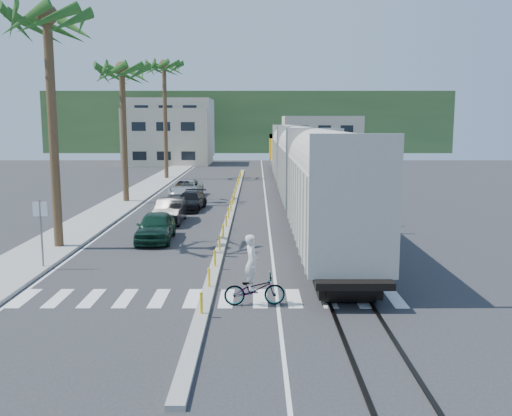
{
  "coord_description": "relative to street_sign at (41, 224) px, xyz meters",
  "views": [
    {
      "loc": [
        1.77,
        -21.53,
        6.25
      ],
      "look_at": [
        1.74,
        6.23,
        2.0
      ],
      "focal_mm": 40.0,
      "sensor_mm": 36.0,
      "label": 1
    }
  ],
  "objects": [
    {
      "name": "ground",
      "position": [
        7.3,
        -2.0,
        -1.97
      ],
      "size": [
        140.0,
        140.0,
        0.0
      ],
      "primitive_type": "plane",
      "color": "#28282B",
      "rests_on": "ground"
    },
    {
      "name": "sidewalk",
      "position": [
        -1.2,
        23.0,
        -1.9
      ],
      "size": [
        3.0,
        90.0,
        0.15
      ],
      "primitive_type": "cube",
      "color": "gray",
      "rests_on": "ground"
    },
    {
      "name": "rails",
      "position": [
        12.3,
        26.0,
        -1.94
      ],
      "size": [
        1.56,
        100.0,
        0.06
      ],
      "color": "black",
      "rests_on": "ground"
    },
    {
      "name": "median",
      "position": [
        7.3,
        17.96,
        -1.88
      ],
      "size": [
        0.45,
        60.0,
        0.85
      ],
      "color": "gray",
      "rests_on": "ground"
    },
    {
      "name": "crosswalk",
      "position": [
        7.3,
        -4.0,
        -1.97
      ],
      "size": [
        14.0,
        2.2,
        0.01
      ],
      "primitive_type": "cube",
      "color": "silver",
      "rests_on": "ground"
    },
    {
      "name": "lane_markings",
      "position": [
        5.15,
        23.0,
        -1.97
      ],
      "size": [
        9.42,
        90.0,
        0.01
      ],
      "color": "silver",
      "rests_on": "ground"
    },
    {
      "name": "freight_train",
      "position": [
        12.3,
        22.07,
        0.93
      ],
      "size": [
        3.0,
        60.94,
        5.85
      ],
      "color": "#AEACA0",
      "rests_on": "ground"
    },
    {
      "name": "palm_trees",
      "position": [
        -0.8,
        20.7,
        8.84
      ],
      "size": [
        3.5,
        37.2,
        13.75
      ],
      "color": "brown",
      "rests_on": "ground"
    },
    {
      "name": "street_sign",
      "position": [
        0.0,
        0.0,
        0.0
      ],
      "size": [
        0.6,
        0.08,
        3.0
      ],
      "color": "slate",
      "rests_on": "ground"
    },
    {
      "name": "buildings",
      "position": [
        0.89,
        69.66,
        2.39
      ],
      "size": [
        38.0,
        27.0,
        10.0
      ],
      "color": "#BCB295",
      "rests_on": "ground"
    },
    {
      "name": "hillside",
      "position": [
        7.3,
        98.0,
        4.03
      ],
      "size": [
        80.0,
        20.0,
        12.0
      ],
      "primitive_type": "cube",
      "color": "#385628",
      "rests_on": "ground"
    },
    {
      "name": "car_lead",
      "position": [
        3.77,
        5.83,
        -1.21
      ],
      "size": [
        2.11,
        4.6,
        1.52
      ],
      "primitive_type": "imported",
      "rotation": [
        0.0,
        0.0,
        0.03
      ],
      "color": "#103123",
      "rests_on": "ground"
    },
    {
      "name": "car_second",
      "position": [
        3.72,
        11.24,
        -1.22
      ],
      "size": [
        1.66,
        4.59,
        1.5
      ],
      "primitive_type": "imported",
      "rotation": [
        0.0,
        0.0,
        -0.01
      ],
      "color": "black",
      "rests_on": "ground"
    },
    {
      "name": "car_third",
      "position": [
        4.37,
        16.37,
        -1.33
      ],
      "size": [
        2.63,
        4.77,
        1.29
      ],
      "primitive_type": "imported",
      "rotation": [
        0.0,
        0.0,
        -0.09
      ],
      "color": "black",
      "rests_on": "ground"
    },
    {
      "name": "car_rear",
      "position": [
        3.2,
        23.31,
        -1.25
      ],
      "size": [
        2.79,
        5.39,
        1.45
      ],
      "primitive_type": "imported",
      "rotation": [
        0.0,
        0.0,
        -0.04
      ],
      "color": "#ACAFB1",
      "rests_on": "ground"
    },
    {
      "name": "cyclist",
      "position": [
        8.97,
        -4.69,
        -1.18
      ],
      "size": [
        1.07,
        2.2,
        2.46
      ],
      "rotation": [
        0.0,
        0.0,
        1.65
      ],
      "color": "#9EA0A5",
      "rests_on": "ground"
    }
  ]
}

